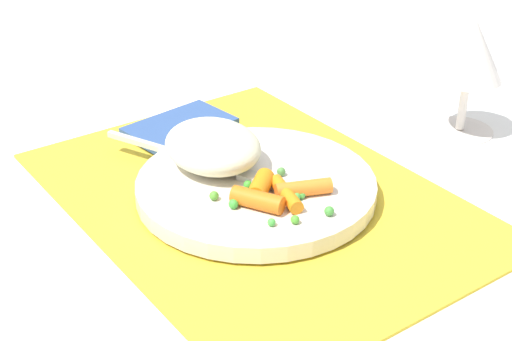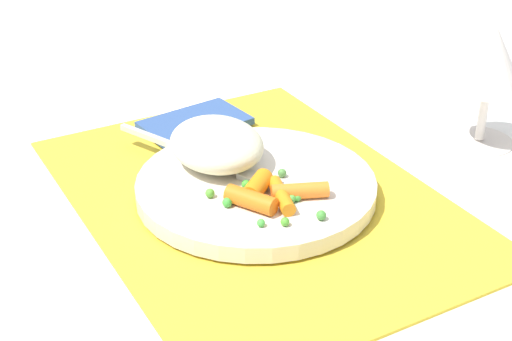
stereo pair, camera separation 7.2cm
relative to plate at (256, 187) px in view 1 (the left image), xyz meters
name	(u,v)px [view 1 (the left image)]	position (x,y,z in m)	size (l,w,h in m)	color
ground_plane	(256,199)	(0.00, 0.00, -0.01)	(2.40, 2.40, 0.00)	white
placemat	(256,197)	(0.00, 0.00, -0.01)	(0.44, 0.32, 0.01)	gold
plate	(256,187)	(0.00, 0.00, 0.00)	(0.23, 0.23, 0.02)	silver
rice_mound	(213,146)	(-0.05, -0.02, 0.03)	(0.11, 0.09, 0.04)	beige
carrot_portion	(275,192)	(0.04, -0.01, 0.02)	(0.07, 0.09, 0.02)	orange
pea_scatter	(273,196)	(0.04, -0.01, 0.01)	(0.09, 0.09, 0.01)	green
fork	(209,163)	(-0.05, -0.02, 0.01)	(0.20, 0.09, 0.01)	silver
wine_glass	(470,53)	(0.01, 0.28, 0.08)	(0.08, 0.08, 0.14)	silver
napkin	(180,126)	(-0.17, 0.01, 0.00)	(0.07, 0.12, 0.01)	#33518C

